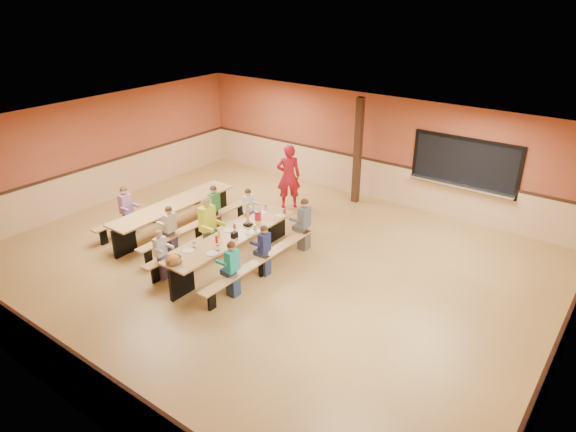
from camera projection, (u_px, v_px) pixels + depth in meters
The scene contains 23 objects.
ground at pixel (264, 264), 11.53m from camera, with size 12.00×12.00×0.00m, color olive.
room_envelope at pixel (264, 237), 11.24m from camera, with size 12.04×10.04×3.02m.
kitchen_pass_through at pixel (464, 166), 13.11m from camera, with size 2.78×0.28×1.38m.
structural_post at pixel (358, 151), 14.22m from camera, with size 0.18×0.18×3.00m, color black.
cafeteria_table_main at pixel (233, 243), 11.32m from camera, with size 1.91×3.70×0.74m.
cafeteria_table_second at pixel (174, 212), 12.89m from camera, with size 1.91×3.70×0.74m.
seated_child_white_left at pixel (161, 255), 10.77m from camera, with size 0.33×0.27×1.12m, color silver, non-canonical shape.
seated_adult_yellow at pixel (208, 226), 11.73m from camera, with size 0.47×0.38×1.41m, color yellow, non-canonical shape.
seated_child_grey_left at pixel (248, 211), 12.82m from camera, with size 0.34×0.27×1.14m, color silver, non-canonical shape.
seated_child_teal_right at pixel (233, 269), 10.16m from camera, with size 0.36×0.30×1.19m, color teal, non-canonical shape.
seated_child_navy_right at pixel (265, 251), 10.91m from camera, with size 0.34×0.28×1.15m, color #1D2250, non-canonical shape.
seated_child_char_right at pixel (304, 225), 11.96m from camera, with size 0.39×0.32×1.26m, color #50535A, non-canonical shape.
seated_child_purple_sec at pixel (127, 211), 12.70m from camera, with size 0.39×0.32×1.25m, color #915B83, non-canonical shape.
seated_child_green_sec at pixel (214, 209), 12.83m from camera, with size 0.37×0.30×1.21m, color #32803B, non-canonical shape.
seated_child_tan_sec at pixel (171, 230), 11.79m from camera, with size 0.35×0.28×1.16m, color beige, non-canonical shape.
standing_woman at pixel (289, 176), 14.10m from camera, with size 0.66×0.44×1.82m, color #A31221.
punch_pitcher at pixel (258, 215), 11.89m from camera, with size 0.16×0.16×0.22m, color #B21728.
chip_bowl at pixel (173, 259), 10.08m from camera, with size 0.32×0.32×0.15m, color #FFA228, non-canonical shape.
napkin_dispenser at pixel (234, 235), 11.08m from camera, with size 0.10×0.14×0.13m, color black.
condiment_mustard at pixel (219, 234), 11.06m from camera, with size 0.06×0.06×0.17m, color yellow.
condiment_ketchup at pixel (217, 239), 10.85m from camera, with size 0.06×0.06×0.17m, color #B2140F.
table_paddle at pixel (248, 220), 11.60m from camera, with size 0.16×0.16×0.56m.
place_settings at pixel (233, 233), 11.21m from camera, with size 0.65×3.30×0.11m, color beige, non-canonical shape.
Camera 1 is at (6.41, -7.72, 5.80)m, focal length 32.00 mm.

